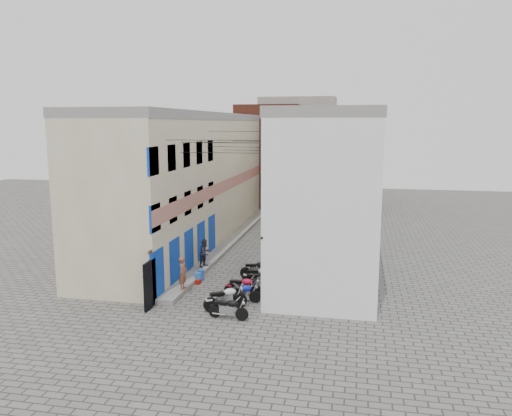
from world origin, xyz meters
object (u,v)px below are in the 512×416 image
Objects in this scene: person_b at (205,253)px; motorcycle_b at (225,297)px; motorcycle_d at (243,285)px; person_a at (183,273)px; motorcycle_e at (260,279)px; motorcycle_f at (259,274)px; red_crate at (197,282)px; water_jug_far at (201,275)px; motorcycle_a at (228,307)px; water_jug_near at (198,278)px; motorcycle_c at (242,292)px; motorcycle_g at (257,268)px.

motorcycle_b is at bearing -132.34° from person_b.
person_a is (-2.96, -0.26, 0.52)m from motorcycle_d.
motorcycle_e is at bearing -70.31° from person_a.
person_a reaches higher than motorcycle_f.
motorcycle_d is at bearing -18.90° from motorcycle_f.
person_a is at bearing -95.31° from red_crate.
motorcycle_d reaches higher than water_jug_far.
person_a reaches higher than motorcycle_e.
person_a is (-2.56, 1.58, 0.48)m from motorcycle_b.
motorcycle_b is 3.91m from motorcycle_f.
person_b is (-3.08, 3.75, 0.49)m from motorcycle_d.
water_jug_near is at bearing -141.11° from motorcycle_a.
red_crate is (-2.95, 2.21, -0.39)m from motorcycle_c.
motorcycle_f is at bearing 169.36° from motorcycle_d.
motorcycle_e is 1.09× the size of motorcycle_g.
motorcycle_b is 1.01× the size of motorcycle_e.
red_crate is (-3.45, 0.30, -0.47)m from motorcycle_e.
motorcycle_d is at bearing -118.54° from person_b.
motorcycle_f is 0.98× the size of motorcycle_g.
motorcycle_a is at bearing -11.35° from motorcycle_b.
red_crate is (0.00, -0.72, -0.16)m from water_jug_far.
water_jug_near is 0.26m from red_crate.
motorcycle_d is 3.05m from motorcycle_g.
motorcycle_c is at bearing -44.72° from water_jug_far.
person_b reaches higher than red_crate.
motorcycle_d is 3.01m from person_a.
water_jug_near is at bearing -177.68° from motorcycle_b.
motorcycle_f reaches higher than red_crate.
motorcycle_b reaches higher than red_crate.
motorcycle_b is at bearing -34.51° from motorcycle_e.
motorcycle_f is 1.13m from motorcycle_g.
water_jug_far is at bearing -125.38° from motorcycle_d.
motorcycle_a is 3.99m from person_a.
person_b is 2.33m from water_jug_near.
person_b reaches higher than water_jug_far.
motorcycle_b is 1.25× the size of person_a.
motorcycle_a is 0.96× the size of motorcycle_d.
person_b is at bearing 172.74° from motorcycle_b.
motorcycle_b is 6.22m from person_b.
motorcycle_e is 3.68× the size of water_jug_far.
red_crate is (0.00, -0.22, -0.15)m from water_jug_near.
person_b is at bearing -139.57° from motorcycle_d.
motorcycle_c is 1.11× the size of person_b.
person_a is (-2.97, 2.62, 0.54)m from motorcycle_a.
water_jug_far is (-2.41, 3.91, -0.32)m from motorcycle_b.
person_a is (-3.10, 0.59, 0.56)m from motorcycle_c.
motorcycle_g reaches higher than motorcycle_a.
motorcycle_g is 3.04m from water_jug_far.
red_crate is at bearing -175.89° from motorcycle_b.
motorcycle_d is at bearing -25.74° from red_crate.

